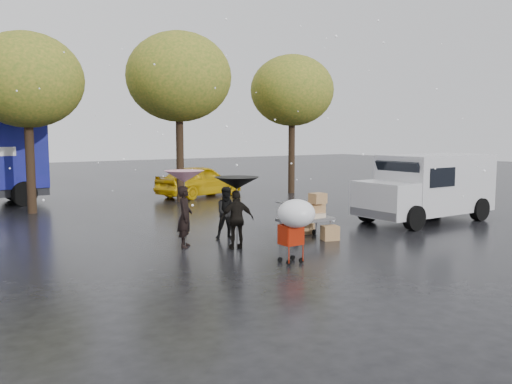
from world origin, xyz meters
TOP-DOWN VIEW (x-y plane):
  - ground at (0.00, 0.00)m, footprint 90.00×90.00m
  - person_pink at (-1.57, 1.54)m, footprint 0.63×0.69m
  - person_middle at (-0.10, 1.85)m, footprint 0.85×0.76m
  - person_black at (-0.58, 0.61)m, footprint 0.94×0.60m
  - umbrella_pink at (-1.57, 1.54)m, footprint 1.01×1.01m
  - umbrella_black at (-0.58, 0.61)m, footprint 1.12×1.12m
  - vendor_cart at (1.74, 0.61)m, footprint 1.52×0.80m
  - shopping_cart at (-0.38, -1.50)m, footprint 0.84×0.84m
  - white_van at (7.02, 0.75)m, footprint 4.91×2.18m
  - box_ground_near at (2.12, 0.12)m, footprint 0.52×0.47m
  - box_ground_far at (2.19, 1.23)m, footprint 0.40×0.32m
  - yellow_taxi at (4.06, 11.19)m, footprint 4.59×2.70m
  - tree_row at (-0.47, 10.00)m, footprint 21.60×4.40m

SIDE VIEW (x-z plane):
  - ground at x=0.00m, z-range 0.00..0.00m
  - box_ground_far at x=2.19m, z-range 0.00..0.31m
  - box_ground_near at x=2.12m, z-range 0.00..0.39m
  - person_middle at x=-0.10m, z-range 0.00..1.45m
  - vendor_cart at x=1.74m, z-range 0.09..1.36m
  - yellow_taxi at x=4.06m, z-range 0.00..1.47m
  - person_black at x=-0.58m, z-range 0.00..1.49m
  - person_pink at x=-1.57m, z-range 0.00..1.58m
  - shopping_cart at x=-0.38m, z-range 0.33..1.80m
  - white_van at x=7.02m, z-range 0.06..2.26m
  - umbrella_black at x=-0.58m, z-range 0.76..2.58m
  - umbrella_pink at x=-1.57m, z-range 0.83..2.80m
  - tree_row at x=-0.47m, z-range 1.46..8.58m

